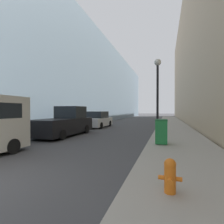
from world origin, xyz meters
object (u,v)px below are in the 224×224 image
object	(u,v)px
trash_bin	(161,131)
pickup_truck	(65,123)
fire_hydrant	(170,175)
lamppost	(158,86)
parked_sedan_near	(98,120)

from	to	relation	value
trash_bin	pickup_truck	size ratio (longest dim) A/B	0.23
fire_hydrant	trash_bin	distance (m)	5.38
fire_hydrant	trash_bin	xyz separation A→B (m)	(-0.31, 5.36, 0.27)
fire_hydrant	lamppost	xyz separation A→B (m)	(-0.72, 9.87, 3.20)
lamppost	parked_sedan_near	xyz separation A→B (m)	(-6.46, 3.95, -2.92)
lamppost	parked_sedan_near	size ratio (longest dim) A/B	1.20
trash_bin	lamppost	world-z (taller)	lamppost
fire_hydrant	trash_bin	world-z (taller)	trash_bin
pickup_truck	lamppost	bearing A→B (deg)	20.92
pickup_truck	parked_sedan_near	bearing A→B (deg)	90.23
trash_bin	pickup_truck	distance (m)	7.14
parked_sedan_near	fire_hydrant	bearing A→B (deg)	-62.52
trash_bin	lamppost	bearing A→B (deg)	95.15
pickup_truck	parked_sedan_near	size ratio (longest dim) A/B	1.16
trash_bin	fire_hydrant	bearing A→B (deg)	-86.66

